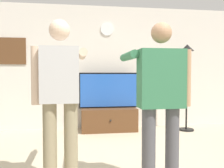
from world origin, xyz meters
TOP-DOWN VIEW (x-y plane):
  - back_wall at (0.00, 2.95)m, footprint 6.40×0.10m
  - tv_stand at (0.19, 2.60)m, footprint 1.16×0.56m
  - television at (0.19, 2.65)m, footprint 1.26×0.07m
  - wall_clock at (0.19, 2.89)m, footprint 0.29×0.03m
  - framed_picture at (-1.82, 2.90)m, footprint 0.57×0.04m
  - floor_lamp at (1.83, 2.38)m, footprint 0.32×0.32m
  - person_standing_nearer_lamp at (-0.64, 0.06)m, footprint 0.56×0.78m
  - person_standing_nearer_couch at (0.37, -0.09)m, footprint 0.64×0.78m

SIDE VIEW (x-z plane):
  - tv_stand at x=0.19m, z-range 0.00..0.48m
  - television at x=0.19m, z-range 0.48..1.23m
  - person_standing_nearer_couch at x=0.37m, z-range 0.13..1.85m
  - person_standing_nearer_lamp at x=-0.64m, z-range 0.11..1.86m
  - floor_lamp at x=1.83m, z-range 0.39..2.22m
  - back_wall at x=0.00m, z-range 0.00..2.70m
  - framed_picture at x=-1.82m, z-range 1.41..1.96m
  - wall_clock at x=0.19m, z-range 2.05..2.34m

